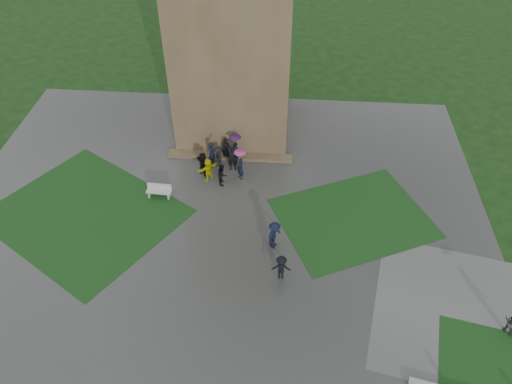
# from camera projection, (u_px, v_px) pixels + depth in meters

# --- Properties ---
(ground) EXTENTS (120.00, 120.00, 0.00)m
(ground) POSITION_uv_depth(u_px,v_px,m) (208.00, 272.00, 28.26)
(ground) COLOR black
(plaza) EXTENTS (34.00, 34.00, 0.02)m
(plaza) POSITION_uv_depth(u_px,v_px,m) (213.00, 246.00, 29.74)
(plaza) COLOR #343432
(plaza) RESTS_ON ground
(lawn_inset_left) EXTENTS (14.10, 13.46, 0.01)m
(lawn_inset_left) POSITION_uv_depth(u_px,v_px,m) (85.00, 214.00, 31.71)
(lawn_inset_left) COLOR #123513
(lawn_inset_left) RESTS_ON plaza
(lawn_inset_right) EXTENTS (11.12, 10.15, 0.01)m
(lawn_inset_right) POSITION_uv_depth(u_px,v_px,m) (353.00, 218.00, 31.46)
(lawn_inset_right) COLOR #123513
(lawn_inset_right) RESTS_ON plaza
(tower) EXTENTS (8.00, 8.00, 18.00)m
(tower) POSITION_uv_depth(u_px,v_px,m) (233.00, 11.00, 33.39)
(tower) COLOR brown
(tower) RESTS_ON ground
(tower_plinth) EXTENTS (9.00, 0.80, 0.22)m
(tower_plinth) POSITION_uv_depth(u_px,v_px,m) (230.00, 156.00, 36.04)
(tower_plinth) COLOR brown
(tower_plinth) RESTS_ON plaza
(bench) EXTENTS (1.66, 0.60, 0.95)m
(bench) POSITION_uv_depth(u_px,v_px,m) (159.00, 191.00, 32.67)
(bench) COLOR beige
(bench) RESTS_ON plaza
(visitor_cluster) EXTENTS (3.79, 3.32, 2.61)m
(visitor_cluster) POSITION_uv_depth(u_px,v_px,m) (218.00, 158.00, 34.24)
(visitor_cluster) COLOR black
(visitor_cluster) RESTS_ON plaza
(pedestrian_mid) EXTENTS (1.11, 1.40, 1.93)m
(pedestrian_mid) POSITION_uv_depth(u_px,v_px,m) (274.00, 235.00, 29.06)
(pedestrian_mid) COLOR black
(pedestrian_mid) RESTS_ON plaza
(pedestrian_near) EXTENTS (1.07, 0.57, 1.64)m
(pedestrian_near) POSITION_uv_depth(u_px,v_px,m) (281.00, 267.00, 27.44)
(pedestrian_near) COLOR black
(pedestrian_near) RESTS_ON plaza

